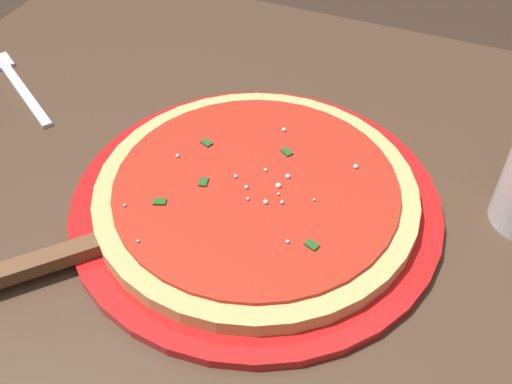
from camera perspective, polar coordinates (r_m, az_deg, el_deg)
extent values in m
cube|color=black|center=(1.26, -11.91, 1.48)|extent=(0.06, 0.06, 0.75)
cube|color=#473323|center=(0.63, -1.36, -0.86)|extent=(0.95, 0.79, 0.03)
cylinder|color=red|center=(0.61, 0.00, -0.99)|extent=(0.37, 0.37, 0.01)
cylinder|color=#DBB26B|center=(0.60, 0.00, -0.08)|extent=(0.32, 0.32, 0.02)
cylinder|color=red|center=(0.59, 0.00, 0.61)|extent=(0.28, 0.28, 0.00)
sphere|color=#EFEACC|center=(0.57, 5.53, -0.75)|extent=(0.00, 0.00, 0.00)
sphere|color=#EFEACC|center=(0.57, 2.48, -0.98)|extent=(0.00, 0.00, 0.00)
sphere|color=#EFEACC|center=(0.62, -7.45, 3.42)|extent=(0.00, 0.00, 0.00)
sphere|color=#EFEACC|center=(0.60, 0.92, 2.10)|extent=(0.00, 0.00, 0.00)
sphere|color=#EFEACC|center=(0.59, -1.57, 1.40)|extent=(0.00, 0.00, 0.00)
sphere|color=#EFEACC|center=(0.58, 2.14, 0.60)|extent=(0.01, 0.01, 0.01)
sphere|color=#EFEACC|center=(0.58, 2.15, -0.19)|extent=(0.00, 0.00, 0.00)
sphere|color=#EFEACC|center=(0.57, -0.77, -0.65)|extent=(0.00, 0.00, 0.00)
sphere|color=#EFEACC|center=(0.61, 9.44, 2.40)|extent=(0.00, 0.00, 0.00)
sphere|color=#EFEACC|center=(0.59, 3.04, 1.49)|extent=(0.00, 0.00, 0.00)
sphere|color=#EFEACC|center=(0.54, 3.03, -4.71)|extent=(0.00, 0.00, 0.00)
sphere|color=#EFEACC|center=(0.65, 2.68, 5.92)|extent=(0.00, 0.00, 0.00)
sphere|color=#EFEACC|center=(0.54, -11.11, -4.58)|extent=(0.00, 0.00, 0.00)
sphere|color=#EFEACC|center=(0.58, -0.93, 0.46)|extent=(0.00, 0.00, 0.00)
sphere|color=#EFEACC|center=(0.58, -12.35, -1.23)|extent=(0.00, 0.00, 0.00)
sphere|color=#EFEACC|center=(0.57, 0.92, -0.96)|extent=(0.00, 0.00, 0.00)
cube|color=#23561E|center=(0.53, 5.31, -5.01)|extent=(0.01, 0.01, 0.00)
cube|color=#23561E|center=(0.59, -5.00, 0.97)|extent=(0.01, 0.01, 0.00)
cube|color=#23561E|center=(0.58, -9.13, -0.91)|extent=(0.01, 0.01, 0.00)
cube|color=#23561E|center=(0.62, 2.94, 3.82)|extent=(0.01, 0.01, 0.00)
cube|color=#23561E|center=(0.64, -4.71, 4.68)|extent=(0.01, 0.01, 0.00)
cube|color=silver|center=(0.58, -9.20, -3.46)|extent=(0.11, 0.11, 0.00)
cube|color=brown|center=(0.57, -19.82, -6.33)|extent=(0.10, 0.11, 0.01)
cube|color=silver|center=(0.80, -20.98, 8.56)|extent=(0.13, 0.09, 0.00)
cube|color=silver|center=(0.88, -22.95, 11.31)|extent=(0.04, 0.04, 0.00)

